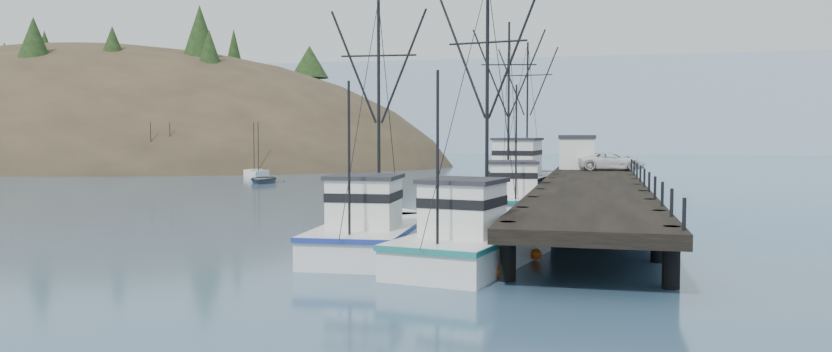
{
  "coord_description": "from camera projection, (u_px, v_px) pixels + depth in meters",
  "views": [
    {
      "loc": [
        14.23,
        -28.6,
        4.95
      ],
      "look_at": [
        4.23,
        12.5,
        2.5
      ],
      "focal_mm": 32.0,
      "sensor_mm": 36.0,
      "label": 1
    }
  ],
  "objects": [
    {
      "name": "moored_sailboats",
      "position": [
        206.0,
        170.0,
        92.49
      ],
      "size": [
        22.25,
        19.58,
        6.35
      ],
      "color": "white",
      "rests_on": "ground"
    },
    {
      "name": "pier",
      "position": [
        591.0,
        189.0,
        43.5
      ],
      "size": [
        6.0,
        44.0,
        2.0
      ],
      "color": "black",
      "rests_on": "ground"
    },
    {
      "name": "motorboat",
      "position": [
        263.0,
        183.0,
        73.94
      ],
      "size": [
        4.79,
        5.96,
        1.09
      ],
      "primitive_type": "imported",
      "rotation": [
        0.0,
        0.0,
        0.21
      ],
      "color": "slate",
      "rests_on": "ground"
    },
    {
      "name": "distant_ridge_far",
      "position": [
        409.0,
        150.0,
        220.28
      ],
      "size": [
        180.0,
        25.0,
        18.0
      ],
      "primitive_type": "cube",
      "color": "silver",
      "rests_on": "ground"
    },
    {
      "name": "trawler_far",
      "position": [
        509.0,
        200.0,
        45.99
      ],
      "size": [
        5.83,
        12.21,
        12.28
      ],
      "color": "white",
      "rests_on": "ground"
    },
    {
      "name": "work_vessel",
      "position": [
        523.0,
        182.0,
        55.97
      ],
      "size": [
        5.64,
        14.54,
        12.26
      ],
      "color": "slate",
      "rests_on": "ground"
    },
    {
      "name": "headland",
      "position": [
        55.0,
        189.0,
        125.59
      ],
      "size": [
        134.8,
        78.0,
        51.0
      ],
      "color": "#382D1E",
      "rests_on": "ground"
    },
    {
      "name": "distant_ridge",
      "position": [
        579.0,
        152.0,
        193.93
      ],
      "size": [
        360.0,
        40.0,
        26.0
      ],
      "primitive_type": "cube",
      "color": "#9EB2C6",
      "rests_on": "ground"
    },
    {
      "name": "pickup_truck",
      "position": [
        612.0,
        161.0,
        59.07
      ],
      "size": [
        5.47,
        3.05,
        1.45
      ],
      "primitive_type": "imported",
      "rotation": [
        0.0,
        0.0,
        1.7
      ],
      "color": "white",
      "rests_on": "pier"
    },
    {
      "name": "pier_shed",
      "position": [
        577.0,
        152.0,
        61.16
      ],
      "size": [
        3.0,
        3.2,
        2.8
      ],
      "color": "silver",
      "rests_on": "pier"
    },
    {
      "name": "ground",
      "position": [
        250.0,
        250.0,
        31.38
      ],
      "size": [
        400.0,
        400.0,
        0.0
      ],
      "primitive_type": "plane",
      "color": "#31516E",
      "rests_on": "ground"
    },
    {
      "name": "trawler_near",
      "position": [
        477.0,
        241.0,
        28.27
      ],
      "size": [
        5.37,
        11.13,
        11.23
      ],
      "color": "white",
      "rests_on": "ground"
    },
    {
      "name": "trawler_mid",
      "position": [
        374.0,
        232.0,
        30.82
      ],
      "size": [
        4.26,
        10.99,
        10.91
      ],
      "color": "white",
      "rests_on": "ground"
    }
  ]
}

